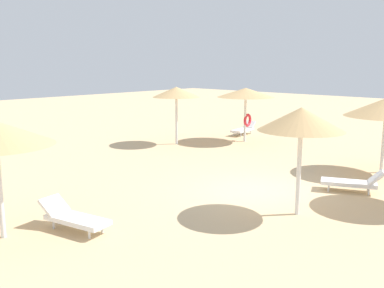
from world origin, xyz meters
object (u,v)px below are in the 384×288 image
Objects in this scene: parasol_4 at (176,92)px; parasol_5 at (301,120)px; lounger_2 at (353,182)px; lounger_3 at (73,217)px; lounger_1 at (244,129)px; parasol_1 at (246,93)px.

parasol_4 is 0.98× the size of parasol_5.
parasol_5 is 1.48× the size of lounger_2.
lounger_3 is at bearing 154.45° from lounger_2.
lounger_2 is (-6.72, -9.24, 0.00)m from lounger_1.
lounger_1 is (1.76, 1.35, -2.20)m from parasol_1.
lounger_3 is (-9.87, -6.23, -2.30)m from parasol_4.
parasol_5 is at bearing -36.29° from lounger_3.
parasol_5 is 1.49× the size of lounger_1.
parasol_1 is 13.64m from lounger_3.
lounger_3 is (-4.77, 3.50, -2.29)m from parasol_5.
parasol_4 reaches higher than lounger_3.
parasol_4 is at bearing 62.32° from parasol_5.
parasol_5 is at bearing -136.50° from parasol_1.
parasol_5 is 1.48× the size of lounger_3.
parasol_5 reaches higher than lounger_3.
parasol_1 is 3.13m from lounger_1.
parasol_1 is at bearing 57.82° from lounger_2.
lounger_3 is at bearing -162.12° from parasol_1.
lounger_2 is at bearing -101.46° from parasol_4.
lounger_1 is 0.99× the size of lounger_3.
parasol_1 is at bearing -35.61° from parasol_4.
parasol_1 reaches higher than lounger_1.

